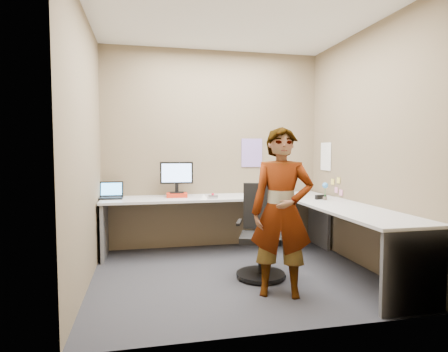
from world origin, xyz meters
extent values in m
plane|color=black|center=(0.00, 0.00, 0.00)|extent=(3.00, 3.00, 0.00)
plane|color=brown|center=(0.00, 1.30, 1.35)|extent=(3.00, 0.00, 3.00)
plane|color=brown|center=(1.50, 0.00, 1.35)|extent=(0.00, 2.70, 2.70)
plane|color=brown|center=(-1.50, 0.00, 1.35)|extent=(0.00, 2.70, 2.70)
plane|color=white|center=(0.00, 0.00, 2.70)|extent=(3.00, 3.00, 0.00)
cube|color=silver|center=(0.00, 0.98, 0.71)|extent=(2.96, 0.65, 0.03)
cube|color=silver|center=(1.18, -0.32, 0.71)|extent=(0.65, 1.91, 0.03)
cube|color=#59595B|center=(-1.44, 0.98, 0.35)|extent=(0.04, 0.60, 0.70)
cube|color=#59595B|center=(1.44, 0.98, 0.35)|extent=(0.04, 0.60, 0.70)
cube|color=#59595B|center=(1.18, -1.24, 0.35)|extent=(0.60, 0.04, 0.70)
cube|color=red|center=(-0.54, 1.02, 0.76)|extent=(0.28, 0.21, 0.05)
cube|color=black|center=(-0.54, 1.02, 0.79)|extent=(0.18, 0.14, 0.01)
cube|color=black|center=(-0.54, 1.04, 0.85)|extent=(0.05, 0.04, 0.11)
cube|color=black|center=(-0.54, 1.04, 1.04)|extent=(0.43, 0.06, 0.28)
cube|color=#92B9FC|center=(-0.54, 1.02, 1.04)|extent=(0.38, 0.03, 0.24)
cube|color=black|center=(-1.36, 1.03, 0.74)|extent=(0.30, 0.22, 0.02)
cube|color=black|center=(-1.36, 1.13, 0.84)|extent=(0.29, 0.07, 0.19)
cube|color=#50AEFF|center=(-1.36, 1.13, 0.84)|extent=(0.26, 0.05, 0.15)
cube|color=#B7B7BC|center=(-0.11, 0.78, 0.75)|extent=(0.12, 0.08, 0.04)
sphere|color=red|center=(-0.11, 0.77, 0.78)|extent=(0.04, 0.04, 0.04)
cone|color=white|center=(-0.23, 0.75, 0.76)|extent=(0.10, 0.10, 0.06)
cube|color=black|center=(1.19, 0.43, 0.76)|extent=(0.16, 0.07, 0.05)
cylinder|color=brown|center=(1.20, 0.35, 0.75)|extent=(0.05, 0.05, 0.04)
cylinder|color=#338C3F|center=(1.20, 0.35, 0.84)|extent=(0.01, 0.01, 0.14)
sphere|color=#3D8AD9|center=(1.20, 0.35, 0.91)|extent=(0.07, 0.07, 0.07)
cube|color=#846BB7|center=(0.55, 1.29, 1.30)|extent=(0.30, 0.01, 0.40)
cube|color=white|center=(1.49, 0.90, 1.25)|extent=(0.01, 0.28, 0.38)
cube|color=#F2E059|center=(1.49, 0.55, 0.95)|extent=(0.01, 0.07, 0.07)
cube|color=pink|center=(1.49, 0.60, 0.82)|extent=(0.01, 0.07, 0.07)
cube|color=pink|center=(1.49, 0.48, 0.80)|extent=(0.01, 0.07, 0.07)
cube|color=#F2E059|center=(1.49, 0.70, 0.92)|extent=(0.01, 0.07, 0.07)
cylinder|color=black|center=(0.23, -0.14, 0.04)|extent=(0.51, 0.51, 0.04)
cylinder|color=black|center=(0.23, -0.14, 0.24)|extent=(0.05, 0.05, 0.37)
cube|color=black|center=(0.23, -0.14, 0.43)|extent=(0.54, 0.54, 0.06)
cube|color=black|center=(0.30, 0.04, 0.73)|extent=(0.39, 0.18, 0.50)
cube|color=black|center=(0.02, -0.06, 0.58)|extent=(0.13, 0.27, 0.03)
cube|color=black|center=(0.44, -0.22, 0.58)|extent=(0.13, 0.27, 0.03)
imported|color=#999399|center=(0.28, -0.61, 0.77)|extent=(0.66, 0.54, 1.55)
camera|label=1|loc=(-0.95, -3.81, 1.34)|focal=30.00mm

